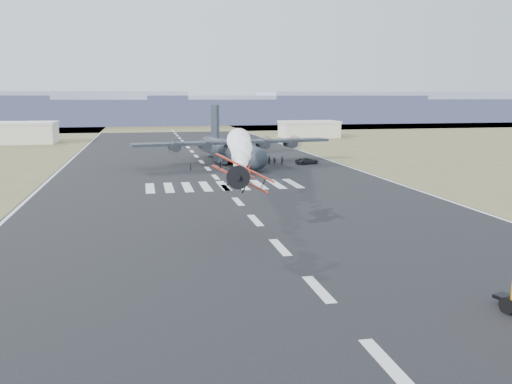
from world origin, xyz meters
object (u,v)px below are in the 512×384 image
object	(u,v)px
crew_g	(190,167)
aerobatic_biplane	(242,175)
crew_d	(245,165)
crew_a	(240,162)
transport_aircraft	(231,149)
support_vehicle	(307,161)
crew_c	(274,161)
hangar_left	(16,132)
crew_e	(237,161)
hangar_right	(309,129)
crew_h	(270,161)
crew_f	(220,165)
crew_b	(282,161)

from	to	relation	value
crew_g	aerobatic_biplane	bearing A→B (deg)	3.97
aerobatic_biplane	crew_d	distance (m)	54.59
crew_a	crew_g	world-z (taller)	crew_g
transport_aircraft	support_vehicle	xyz separation A→B (m)	(16.29, -4.14, -2.55)
crew_a	crew_c	distance (m)	7.45
aerobatic_biplane	support_vehicle	world-z (taller)	aerobatic_biplane
hangar_left	transport_aircraft	world-z (taller)	transport_aircraft
crew_g	support_vehicle	bearing A→B (deg)	106.60
crew_a	crew_e	xyz separation A→B (m)	(-0.45, 0.59, 0.09)
hangar_right	support_vehicle	distance (m)	78.48
support_vehicle	crew_e	world-z (taller)	crew_e
crew_e	transport_aircraft	bearing A→B (deg)	-24.52
aerobatic_biplane	crew_g	size ratio (longest dim) A/B	3.74
aerobatic_biplane	crew_h	world-z (taller)	aerobatic_biplane
hangar_left	support_vehicle	bearing A→B (deg)	-43.21
crew_h	transport_aircraft	bearing A→B (deg)	151.89
aerobatic_biplane	crew_g	bearing A→B (deg)	100.86
crew_f	crew_d	bearing A→B (deg)	-43.52
crew_g	crew_h	world-z (taller)	crew_h
hangar_left	crew_f	size ratio (longest dim) A/B	14.72
crew_f	transport_aircraft	bearing A→B (deg)	31.37
crew_c	crew_d	world-z (taller)	crew_c
hangar_left	crew_e	world-z (taller)	hangar_left
crew_f	hangar_right	bearing A→B (deg)	25.15
crew_e	crew_h	xyz separation A→B (m)	(7.11, -0.24, 0.01)
crew_c	aerobatic_biplane	bearing A→B (deg)	49.44
hangar_left	crew_d	distance (m)	95.60
aerobatic_biplane	hangar_right	bearing A→B (deg)	79.63
hangar_left	hangar_right	xyz separation A→B (m)	(98.00, 5.00, -0.40)
crew_c	crew_g	xyz separation A→B (m)	(-18.44, -5.39, -0.05)
hangar_left	crew_a	size ratio (longest dim) A/B	14.99
crew_c	crew_f	xyz separation A→B (m)	(-12.16, -3.34, -0.05)
crew_e	crew_f	world-z (taller)	crew_e
hangar_right	crew_e	xyz separation A→B (m)	(-39.17, -74.03, -2.10)
hangar_left	crew_g	xyz separation A→B (m)	(48.19, -76.14, -2.57)
aerobatic_biplane	crew_f	bearing A→B (deg)	94.16
hangar_right	crew_f	world-z (taller)	hangar_right
aerobatic_biplane	crew_c	distance (m)	60.17
crew_d	crew_g	xyz separation A→B (m)	(-11.33, -1.38, -0.01)
crew_b	crew_c	size ratio (longest dim) A/B	1.02
aerobatic_biplane	crew_d	bearing A→B (deg)	88.78
crew_h	hangar_left	bearing A→B (deg)	130.07
crew_c	crew_d	xyz separation A→B (m)	(-7.11, -4.01, -0.04)
support_vehicle	crew_f	bearing A→B (deg)	84.92
hangar_right	crew_d	size ratio (longest dim) A/B	12.16
crew_a	crew_f	size ratio (longest dim) A/B	0.98
crew_e	aerobatic_biplane	bearing A→B (deg)	132.45
hangar_right	crew_d	distance (m)	88.58
hangar_left	crew_d	size ratio (longest dim) A/B	14.54
crew_g	crew_d	bearing A→B (deg)	99.86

